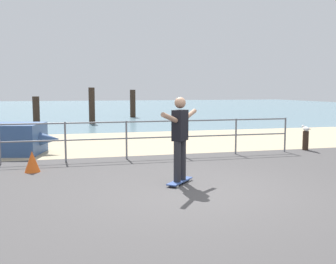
# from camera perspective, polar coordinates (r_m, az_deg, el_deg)

# --- Properties ---
(ground_plane) EXTENTS (24.00, 10.00, 0.04)m
(ground_plane) POSITION_cam_1_polar(r_m,az_deg,el_deg) (6.33, 7.76, -11.02)
(ground_plane) COLOR #474444
(ground_plane) RESTS_ON ground
(beach_strip) EXTENTS (24.00, 6.00, 0.04)m
(beach_strip) POSITION_cam_1_polar(r_m,az_deg,el_deg) (13.92, -4.60, -1.49)
(beach_strip) COLOR tan
(beach_strip) RESTS_ON ground
(sea_surface) EXTENTS (72.00, 50.00, 0.04)m
(sea_surface) POSITION_cam_1_polar(r_m,az_deg,el_deg) (41.70, -11.02, 3.59)
(sea_surface) COLOR slate
(sea_surface) RESTS_ON ground
(railing_fence) EXTENTS (12.73, 0.05, 1.05)m
(railing_fence) POSITION_cam_1_polar(r_m,az_deg,el_deg) (10.27, -14.97, -0.52)
(railing_fence) COLOR slate
(railing_fence) RESTS_ON ground
(skateboard) EXTENTS (0.68, 0.73, 0.08)m
(skateboard) POSITION_cam_1_polar(r_m,az_deg,el_deg) (7.71, 1.76, -7.29)
(skateboard) COLOR #334C8C
(skateboard) RESTS_ON ground
(skateboarder) EXTENTS (1.03, 1.14, 1.65)m
(skateboarder) POSITION_cam_1_polar(r_m,az_deg,el_deg) (7.54, 1.79, -0.26)
(skateboarder) COLOR #26262B
(skateboarder) RESTS_ON skateboard
(bollard_short) EXTENTS (0.18, 0.18, 0.61)m
(bollard_short) POSITION_cam_1_polar(r_m,az_deg,el_deg) (12.63, 19.69, -1.24)
(bollard_short) COLOR #332319
(bollard_short) RESTS_ON ground
(seagull) EXTENTS (0.17, 0.49, 0.18)m
(seagull) POSITION_cam_1_polar(r_m,az_deg,el_deg) (12.60, 19.72, 0.48)
(seagull) COLOR white
(seagull) RESTS_ON bollard_short
(groyne_post_1) EXTENTS (0.37, 0.37, 1.51)m
(groyne_post_1) POSITION_cam_1_polar(r_m,az_deg,el_deg) (22.21, -18.93, 3.05)
(groyne_post_1) COLOR #332319
(groyne_post_1) RESTS_ON ground
(groyne_post_2) EXTENTS (0.33, 0.33, 1.99)m
(groyne_post_2) POSITION_cam_1_polar(r_m,az_deg,el_deg) (21.58, -11.21, 3.83)
(groyne_post_2) COLOR #332319
(groyne_post_2) RESTS_ON ground
(groyne_post_3) EXTENTS (0.37, 0.37, 1.87)m
(groyne_post_3) POSITION_cam_1_polar(r_m,az_deg,el_deg) (26.27, -5.24, 4.21)
(groyne_post_3) COLOR #332319
(groyne_post_3) RESTS_ON ground
(traffic_cone) EXTENTS (0.36, 0.36, 0.50)m
(traffic_cone) POSITION_cam_1_polar(r_m,az_deg,el_deg) (9.25, -19.46, -4.21)
(traffic_cone) COLOR #E55919
(traffic_cone) RESTS_ON ground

